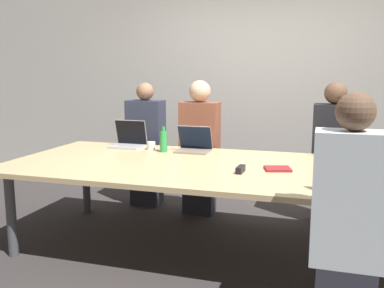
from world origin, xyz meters
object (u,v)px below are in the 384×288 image
Objects in this scene: laptop_far_right at (340,149)px; person_far_midleft at (200,149)px; cup_far_right at (375,156)px; person_near_right at (348,223)px; cup_far_left at (151,146)px; person_far_right at (332,155)px; laptop_far_midleft at (194,144)px; laptop_far_left at (129,139)px; stapler at (240,169)px; bottle_far_midleft at (164,141)px; laptop_near_right at (347,182)px; person_far_left at (146,147)px.

person_far_midleft is at bearing 167.34° from laptop_far_right.
cup_far_right is 1.58m from person_near_right.
cup_far_left is 0.06× the size of person_far_right.
person_far_midleft is 1.01× the size of person_near_right.
person_far_right reaches higher than person_near_right.
laptop_far_midleft is 0.72m from laptop_far_left.
stapler is at bearing -34.76° from cup_far_left.
bottle_far_midleft is (-0.22, -0.51, 0.16)m from person_far_midleft.
laptop_far_left reaches higher than cup_far_left.
laptop_near_right is (0.06, -1.58, 0.13)m from person_far_right.
person_far_right is (-0.05, 0.42, -0.13)m from laptop_far_right.
person_far_midleft is 9.36× the size of stapler.
person_far_right is at bearing -87.99° from laptop_near_right.
laptop_far_midleft is 3.76× the size of cup_far_left.
laptop_far_right reaches higher than laptop_far_midleft.
laptop_near_right is (1.40, -1.47, 0.12)m from person_far_midleft.
laptop_far_left is 0.28m from cup_far_left.
cup_far_right is (2.07, 0.08, -0.00)m from cup_far_left.
laptop_far_left is (-0.71, 0.06, 0.01)m from laptop_far_midleft.
laptop_far_left is at bearing 165.17° from cup_far_left.
laptop_far_right reaches higher than bottle_far_midleft.
stapler is at bearing -24.16° from laptop_near_right.
stapler is (-0.70, -1.24, 0.08)m from person_far_right.
cup_far_left is 2.07m from cup_far_right.
cup_far_right is (0.29, -0.02, -0.04)m from laptop_far_right.
person_far_left is (-0.66, 0.10, -0.02)m from person_far_midleft.
cup_far_left is 0.57× the size of stapler.
laptop_far_right is (1.34, 0.09, 0.00)m from laptop_far_midleft.
stapler is (1.04, -0.72, -0.01)m from cup_far_left.
laptop_far_right is 0.44m from person_far_right.
stapler is (0.59, -0.73, -0.05)m from laptop_far_midleft.
person_far_midleft is 0.57m from cup_far_left.
laptop_far_right is at bearing 3.95° from laptop_far_midleft.
person_near_right is (2.06, -1.99, 0.01)m from person_far_left.
person_far_right reaches higher than laptop_far_left.
person_far_left is at bearing 144.73° from laptop_far_midleft.
person_far_left is 9.16× the size of stapler.
laptop_near_right is at bearing -30.81° from bottle_far_midleft.
cup_far_left is at bearing -178.74° from laptop_far_midleft.
bottle_far_midleft is 0.17× the size of person_near_right.
laptop_far_left is at bearing -179.79° from cup_far_right.
bottle_far_midleft is 1.69m from person_far_right.
person_near_right is at bearing -44.06° from person_far_left.
person_far_midleft reaches higher than stapler.
bottle_far_midleft is at bearing -174.89° from cup_far_right.
person_far_midleft is 0.67m from person_far_left.
bottle_far_midleft is at bearing -113.10° from person_far_midleft.
cup_far_right is (2.34, 0.01, -0.04)m from laptop_far_left.
person_far_left is 0.60m from cup_far_left.
laptop_far_midleft is 2.14× the size of stapler.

